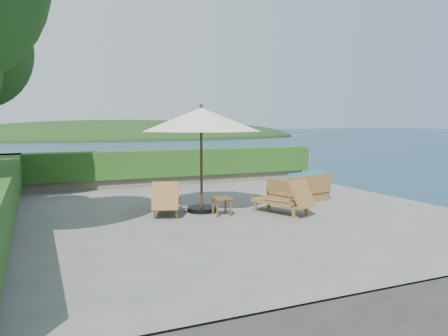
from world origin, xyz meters
name	(u,v)px	position (x,y,z in m)	size (l,w,h in m)	color
ground	(226,211)	(0.00, 0.00, 0.00)	(12.00, 12.00, 0.00)	gray
foundation	(226,266)	(0.00, 0.00, -1.55)	(12.00, 12.00, 3.00)	#544B42
ocean	(226,316)	(0.00, 0.00, -3.00)	(600.00, 600.00, 0.00)	#173148
offshore_island	(129,138)	(25.00, 140.00, -3.00)	(126.00, 57.60, 12.60)	black
planter_wall_far	(168,180)	(0.00, 5.60, 0.18)	(12.00, 0.60, 0.36)	#696354
hedge_far	(168,163)	(0.00, 5.60, 0.85)	(12.40, 0.90, 1.00)	#173F12
patio_umbrella	(201,121)	(-0.61, 0.22, 2.46)	(3.45, 3.45, 2.92)	black
lounge_left	(166,200)	(-1.61, 0.20, 0.39)	(1.14, 1.74, 0.93)	brown
lounge_right	(285,199)	(1.29, -0.98, 0.40)	(1.28, 1.80, 0.96)	brown
side_table	(221,201)	(-0.32, -0.45, 0.40)	(0.48, 0.48, 0.48)	brown
wicker_loveseat	(301,190)	(2.71, 0.45, 0.36)	(2.07, 1.43, 0.92)	brown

